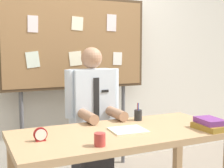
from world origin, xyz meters
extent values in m
cube|color=silver|center=(0.00, 1.31, 1.35)|extent=(6.40, 0.08, 2.70)
cube|color=tan|center=(0.00, 0.00, 0.71)|extent=(1.72, 0.79, 0.05)
cube|color=tan|center=(0.80, 0.34, 0.34)|extent=(0.07, 0.07, 0.69)
cube|color=#2D2D33|center=(0.00, 0.65, 0.22)|extent=(0.34, 0.30, 0.44)
cube|color=silver|center=(0.00, 0.65, 0.81)|extent=(0.40, 0.22, 0.75)
sphere|color=#A87A5B|center=(0.00, 0.65, 1.29)|extent=(0.20, 0.20, 0.20)
cylinder|color=silver|center=(-0.23, 0.63, 0.96)|extent=(0.09, 0.09, 0.45)
cylinder|color=silver|center=(0.23, 0.63, 0.96)|extent=(0.09, 0.09, 0.45)
cylinder|color=#A87A5B|center=(-0.14, 0.39, 0.79)|extent=(0.09, 0.30, 0.09)
cylinder|color=#A87A5B|center=(0.14, 0.39, 0.79)|extent=(0.09, 0.30, 0.09)
cube|color=black|center=(0.00, 0.54, 0.87)|extent=(0.06, 0.01, 0.48)
cube|color=black|center=(0.09, 0.54, 0.98)|extent=(0.07, 0.01, 0.02)
cube|color=#4C3823|center=(0.00, 1.11, 1.44)|extent=(1.62, 0.05, 0.99)
cube|color=olive|center=(0.00, 1.10, 1.44)|extent=(1.56, 0.04, 0.93)
cylinder|color=#59595E|center=(-0.59, 1.14, 0.49)|extent=(0.04, 0.04, 0.98)
cylinder|color=#59595E|center=(0.59, 1.14, 0.49)|extent=(0.04, 0.04, 0.98)
cube|color=silver|center=(0.41, 1.07, 1.67)|extent=(0.12, 0.00, 0.19)
cube|color=white|center=(0.48, 1.07, 1.27)|extent=(0.12, 0.00, 0.15)
cube|color=silver|center=(-0.48, 1.07, 1.27)|extent=(0.15, 0.00, 0.18)
cube|color=#F4EFCC|center=(0.01, 1.07, 1.65)|extent=(0.13, 0.00, 0.15)
cube|color=#F4EFCC|center=(-0.02, 1.07, 1.28)|extent=(0.15, 0.00, 0.17)
cube|color=silver|center=(-0.46, 1.07, 1.63)|extent=(0.11, 0.00, 0.17)
cube|color=olive|center=(0.65, -0.26, 0.76)|extent=(0.20, 0.26, 0.04)
cube|color=#72337F|center=(0.65, -0.25, 0.80)|extent=(0.19, 0.25, 0.04)
cube|color=#F4EFCC|center=(0.04, -0.02, 0.74)|extent=(0.29, 0.26, 0.01)
cylinder|color=maroon|center=(-0.64, 0.00, 0.78)|extent=(0.10, 0.02, 0.10)
cylinder|color=white|center=(-0.64, -0.02, 0.78)|extent=(0.08, 0.00, 0.08)
cube|color=maroon|center=(-0.64, 0.00, 0.74)|extent=(0.07, 0.04, 0.01)
cylinder|color=#B23833|center=(-0.31, -0.28, 0.78)|extent=(0.08, 0.08, 0.09)
cylinder|color=#262626|center=(0.29, 0.26, 0.78)|extent=(0.07, 0.07, 0.09)
cylinder|color=#263399|center=(0.29, 0.25, 0.82)|extent=(0.01, 0.01, 0.15)
cylinder|color=maroon|center=(0.28, 0.26, 0.82)|extent=(0.01, 0.01, 0.15)
camera|label=1|loc=(-1.09, -2.10, 1.37)|focal=49.48mm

